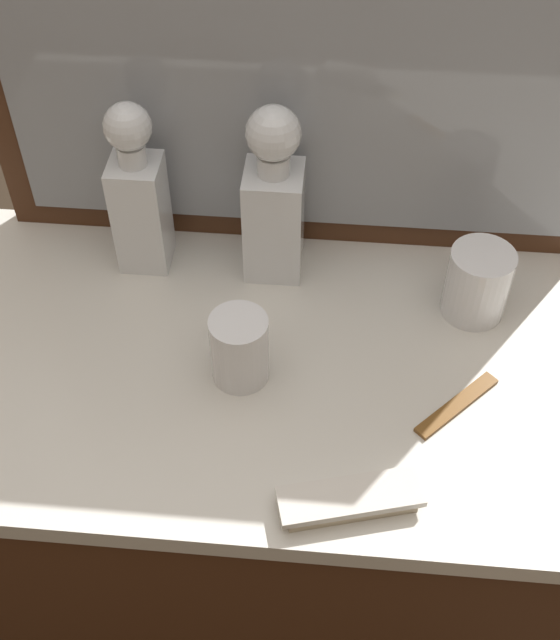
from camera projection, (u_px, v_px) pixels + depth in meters
name	position (u px, v px, depth m)	size (l,w,h in m)	color
ground_plane	(280.00, 611.00, 1.71)	(6.00, 6.00, 0.00)	#2D2319
dresser	(280.00, 512.00, 1.41)	(1.11, 0.55, 0.82)	#472816
dresser_mirror	(298.00, 53.00, 1.06)	(0.88, 0.03, 0.62)	#472816
crystal_decanter_front	(274.00, 209.00, 1.16)	(0.08, 0.08, 0.27)	white
crystal_decanter_far_left	(140.00, 203.00, 1.17)	(0.07, 0.07, 0.27)	white
crystal_tumbler_right	(240.00, 351.00, 1.06)	(0.08, 0.08, 0.10)	white
crystal_tumbler_far_left	(477.00, 285.00, 1.14)	(0.09, 0.09, 0.11)	white
silver_brush_front	(350.00, 500.00, 0.95)	(0.18, 0.09, 0.02)	#B7A88C
tortoiseshell_comb	(457.00, 405.00, 1.06)	(0.11, 0.11, 0.01)	brown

